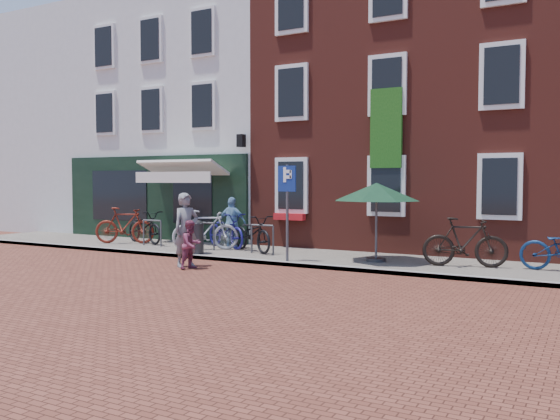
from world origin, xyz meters
The scene contains 17 objects.
ground centered at (0.00, 0.00, 0.00)m, with size 80.00×80.00×0.00m, color brown.
sidewalk centered at (1.00, 1.50, 0.05)m, with size 24.00×3.00×0.10m, color slate.
building_stucco centered at (-5.00, 7.00, 4.50)m, with size 8.00×8.00×9.00m, color silver.
building_brick_mid centered at (2.00, 7.00, 5.00)m, with size 6.00×8.00×10.00m, color maroon.
filler_left centered at (-12.50, 7.00, 4.50)m, with size 7.00×8.00×9.00m, color silver.
litter_bin centered at (-1.20, 0.30, 0.63)m, with size 0.55×0.55×1.02m.
parking_sign centered at (1.80, 0.24, 1.78)m, with size 0.50×0.08×2.46m.
parasol centered at (3.79, 1.30, 1.95)m, with size 2.23×2.23×2.09m.
woman centered at (-0.29, -1.20, 0.92)m, with size 0.67×0.44×1.85m, color slate.
boy centered at (0.05, -1.45, 0.59)m, with size 0.58×0.45×1.19m, color #7D334D.
cafe_person centered at (-1.00, 1.95, 0.87)m, with size 0.91×0.38×1.55m, color #72A4CA.
bicycle_0 centered at (-4.26, 1.71, 0.63)m, with size 0.70×2.02×1.06m, color black.
bicycle_1 centered at (-4.75, 1.30, 0.69)m, with size 0.55×1.96×1.18m, color maroon.
bicycle_2 centered at (-1.21, 1.93, 0.63)m, with size 0.70×2.02×1.06m, color navy.
bicycle_3 centered at (-1.43, 1.16, 0.69)m, with size 0.55×1.96×1.18m, color #A9A9AC.
bicycle_4 centered at (0.01, 1.46, 0.63)m, with size 0.70×2.02×1.06m, color black.
bicycle_5 centered at (5.96, 1.41, 0.69)m, with size 0.55×1.96×1.18m, color black.
Camera 1 is at (8.73, -12.76, 2.18)m, focal length 37.34 mm.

